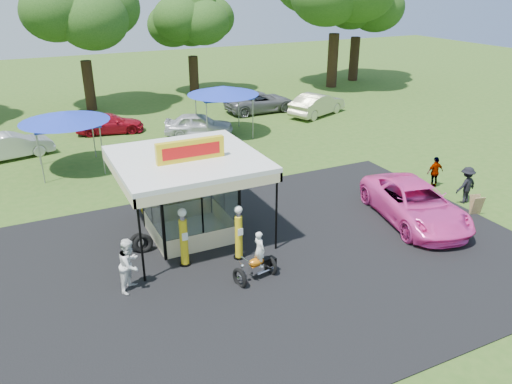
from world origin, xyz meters
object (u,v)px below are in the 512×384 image
bg_car_e (317,104)px  spectator_east_b (435,172)px  gas_station_kiosk (189,195)px  spectator_east_a (466,185)px  bg_car_a (12,146)px  tent_west (64,117)px  bg_car_b (110,124)px  tent_east (223,91)px  motorcycle (258,260)px  bg_car_d (260,102)px  spectator_west (130,265)px  gas_pump_left (184,239)px  kiosk_car (174,204)px  a_frame_sign (476,205)px  pink_sedan (415,203)px  gas_pump_right (239,234)px  bg_car_c (199,125)px

bg_car_e → spectator_east_b: bearing=148.1°
gas_station_kiosk → spectator_east_a: size_ratio=3.10×
bg_car_a → tent_west: size_ratio=0.97×
bg_car_b → tent_east: bearing=-108.1°
motorcycle → bg_car_a: (-7.23, 17.52, 0.01)m
gas_station_kiosk → bg_car_d: 20.50m
spectator_west → bg_car_d: (14.55, 19.72, -0.17)m
spectator_east_b → bg_car_e: bearing=-93.6°
gas_pump_left → spectator_east_b: (13.52, 1.67, -0.31)m
gas_pump_left → kiosk_car: (0.96, 4.33, -0.61)m
a_frame_sign → pink_sedan: pink_sedan is taller
gas_pump_right → bg_car_b: 18.76m
gas_pump_left → bg_car_c: gas_pump_left is taller
motorcycle → bg_car_c: bearing=65.1°
tent_east → tent_west: bearing=-166.4°
gas_pump_left → bg_car_c: 16.21m
bg_car_e → pink_sedan: bearing=138.2°
bg_car_e → bg_car_a: bearing=68.9°
gas_station_kiosk → a_frame_sign: gas_station_kiosk is taller
bg_car_d → bg_car_a: bearing=100.4°
pink_sedan → spectator_east_b: (3.55, 2.48, -0.03)m
gas_pump_left → motorcycle: 2.80m
motorcycle → gas_pump_left: bearing=124.6°
bg_car_a → gas_station_kiosk: bearing=-167.3°
tent_east → bg_car_d: bearing=42.4°
spectator_west → spectator_east_a: spectator_west is taller
kiosk_car → bg_car_b: (-0.13, 13.97, 0.16)m
gas_station_kiosk → tent_west: 10.66m
spectator_east_b → tent_east: 14.39m
tent_east → gas_pump_left: bearing=-117.4°
gas_pump_left → bg_car_e: size_ratio=0.45×
bg_car_d → bg_car_b: bearing=93.0°
spectator_east_a → tent_west: size_ratio=0.38×
motorcycle → a_frame_sign: (10.86, 0.39, -0.28)m
spectator_east_a → bg_car_b: bearing=-60.0°
kiosk_car → spectator_east_b: spectator_east_b is taller
gas_pump_left → bg_car_a: (-5.23, 15.60, -0.36)m
spectator_east_b → bg_car_a: 23.36m
spectator_west → bg_car_b: size_ratio=0.43×
gas_pump_left → gas_pump_right: gas_pump_left is taller
gas_pump_right → motorcycle: size_ratio=1.15×
bg_car_b → bg_car_c: 6.09m
bg_car_d → bg_car_e: size_ratio=1.10×
spectator_west → spectator_east_a: bearing=-49.2°
spectator_east_a → pink_sedan: bearing=3.3°
a_frame_sign → bg_car_a: bg_car_a is taller
gas_station_kiosk → gas_pump_left: size_ratio=2.36×
kiosk_car → tent_east: (6.62, 10.26, 2.45)m
a_frame_sign → spectator_west: 14.98m
pink_sedan → spectator_east_b: pink_sedan is taller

